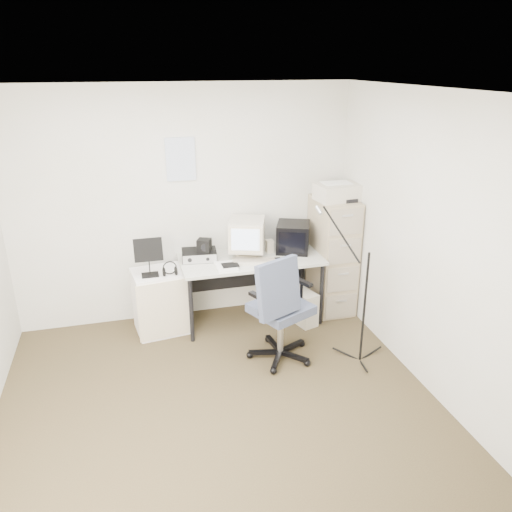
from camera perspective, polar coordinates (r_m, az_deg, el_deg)
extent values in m
cube|color=#392D1D|center=(4.32, -3.93, -17.20)|extent=(3.60, 3.60, 0.01)
cube|color=white|center=(3.38, -5.05, 18.19)|extent=(3.60, 3.60, 0.01)
cube|color=silver|center=(5.35, -8.13, 5.65)|extent=(3.60, 0.02, 2.50)
cube|color=silver|center=(2.18, 5.26, -19.95)|extent=(3.60, 0.02, 2.50)
cube|color=silver|center=(4.35, 19.56, 0.84)|extent=(0.02, 3.60, 2.50)
cube|color=white|center=(5.23, -8.62, 10.87)|extent=(0.30, 0.02, 0.44)
cube|color=tan|center=(5.65, 8.70, 0.06)|extent=(0.40, 0.60, 1.30)
cube|color=#B7AF9F|center=(5.39, 9.32, 7.21)|extent=(0.48, 0.35, 0.17)
cube|color=silver|center=(5.45, -0.56, -3.79)|extent=(1.50, 0.70, 0.73)
cube|color=#B7AF9F|center=(5.31, -1.04, 2.11)|extent=(0.47, 0.48, 0.40)
cube|color=black|center=(5.47, 4.25, 2.17)|extent=(0.46, 0.47, 0.31)
cube|color=beige|center=(5.44, 1.56, 1.14)|extent=(0.08, 0.08, 0.14)
cube|color=#B7AF9F|center=(5.18, -0.16, -0.60)|extent=(0.50, 0.27, 0.03)
cube|color=black|center=(5.20, 2.57, -0.51)|extent=(0.06, 0.11, 0.03)
cube|color=black|center=(5.28, -6.52, 0.12)|extent=(0.38, 0.29, 0.10)
cube|color=black|center=(5.20, -5.94, 1.22)|extent=(0.17, 0.17, 0.13)
cube|color=white|center=(5.06, -3.40, -1.23)|extent=(0.21, 0.28, 0.02)
cube|color=#B7AF9F|center=(5.50, 5.20, -5.70)|extent=(0.29, 0.43, 0.37)
cube|color=#3F4658|center=(4.68, 2.87, -5.79)|extent=(0.84, 0.84, 1.10)
cube|color=white|center=(5.34, -10.75, -5.07)|extent=(0.60, 0.50, 0.67)
cube|color=black|center=(5.05, -12.17, -0.08)|extent=(0.31, 0.23, 0.41)
torus|color=black|center=(5.08, -9.81, -1.65)|extent=(0.21, 0.21, 0.03)
cylinder|color=black|center=(4.67, 12.44, -4.00)|extent=(0.03, 0.03, 1.45)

